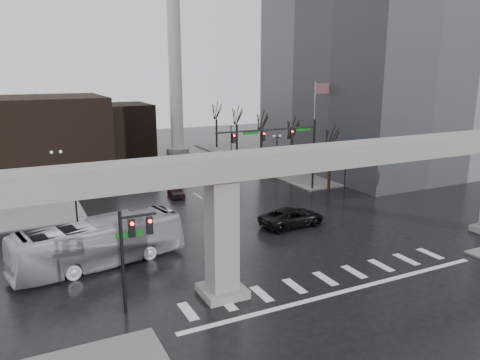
{
  "coord_description": "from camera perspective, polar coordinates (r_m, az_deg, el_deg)",
  "views": [
    {
      "loc": [
        -17.69,
        -23.98,
        13.48
      ],
      "look_at": [
        -0.96,
        9.73,
        4.5
      ],
      "focal_mm": 35.0,
      "sensor_mm": 36.0,
      "label": 1
    }
  ],
  "objects": [
    {
      "name": "lamp_left_2",
      "position": [
        66.87,
        -22.54,
        3.79
      ],
      "size": [
        1.22,
        0.32,
        5.11
      ],
      "color": "black",
      "rests_on": "ground"
    },
    {
      "name": "sidewalk_ne",
      "position": [
        75.41,
        9.53,
        3.0
      ],
      "size": [
        28.0,
        36.0,
        0.15
      ],
      "primitive_type": "cube",
      "color": "slate",
      "rests_on": "ground"
    },
    {
      "name": "building_far_left",
      "position": [
        66.63,
        -23.09,
        5.04
      ],
      "size": [
        16.0,
        14.0,
        10.0
      ],
      "primitive_type": "cube",
      "color": "black",
      "rests_on": "ground"
    },
    {
      "name": "signal_left_pole",
      "position": [
        26.79,
        -13.08,
        -7.51
      ],
      "size": [
        2.3,
        0.3,
        6.0
      ],
      "color": "black",
      "rests_on": "ground"
    },
    {
      "name": "smokestack",
      "position": [
        73.88,
        -7.91,
        13.2
      ],
      "size": [
        3.6,
        3.6,
        30.0
      ],
      "color": "silver",
      "rests_on": "ground"
    },
    {
      "name": "ground",
      "position": [
        32.71,
        9.3,
        -11.11
      ],
      "size": [
        160.0,
        160.0,
        0.0
      ],
      "primitive_type": "plane",
      "color": "black",
      "rests_on": "ground"
    },
    {
      "name": "office_tower",
      "position": [
        68.13,
        16.9,
        19.21
      ],
      "size": [
        22.0,
        26.0,
        42.0
      ],
      "primitive_type": "cube",
      "color": "slate",
      "rests_on": "ground"
    },
    {
      "name": "pickup_truck",
      "position": [
        41.32,
        6.37,
        -4.5
      ],
      "size": [
        6.09,
        3.12,
        1.65
      ],
      "primitive_type": "imported",
      "rotation": [
        0.0,
        0.0,
        1.64
      ],
      "color": "black",
      "rests_on": "ground"
    },
    {
      "name": "lamp_left_0",
      "position": [
        39.5,
        -19.43,
        -2.04
      ],
      "size": [
        1.22,
        0.32,
        5.11
      ],
      "color": "black",
      "rests_on": "ground"
    },
    {
      "name": "tree_right_3",
      "position": [
        74.19,
        -0.37,
        5.29
      ],
      "size": [
        1.11,
        1.66,
        8.02
      ],
      "color": "black",
      "rests_on": "ground"
    },
    {
      "name": "tree_right_2",
      "position": [
        67.18,
        2.63,
        4.36
      ],
      "size": [
        1.1,
        1.63,
        7.85
      ],
      "color": "black",
      "rests_on": "ground"
    },
    {
      "name": "elevated_guideway",
      "position": [
        31.27,
        11.66,
        0.96
      ],
      "size": [
        48.0,
        2.6,
        8.7
      ],
      "color": "gray",
      "rests_on": "ground"
    },
    {
      "name": "lamp_right_1",
      "position": [
        61.44,
        4.52,
        4.01
      ],
      "size": [
        1.22,
        0.32,
        5.11
      ],
      "color": "black",
      "rests_on": "ground"
    },
    {
      "name": "building_far_mid",
      "position": [
        78.16,
        -14.7,
        6.02
      ],
      "size": [
        10.0,
        10.0,
        8.0
      ],
      "primitive_type": "cube",
      "color": "black",
      "rests_on": "ground"
    },
    {
      "name": "flagpole_assembly",
      "position": [
        56.9,
        9.28,
        7.25
      ],
      "size": [
        2.06,
        0.12,
        12.0
      ],
      "color": "silver",
      "rests_on": "ground"
    },
    {
      "name": "tree_right_0",
      "position": [
        54.01,
        10.88,
        1.76
      ],
      "size": [
        1.09,
        1.58,
        7.5
      ],
      "color": "black",
      "rests_on": "ground"
    },
    {
      "name": "tree_right_1",
      "position": [
        60.42,
        6.31,
        3.21
      ],
      "size": [
        1.09,
        1.61,
        7.67
      ],
      "color": "black",
      "rests_on": "ground"
    },
    {
      "name": "tree_right_4",
      "position": [
        81.38,
        -2.86,
        6.04
      ],
      "size": [
        1.12,
        1.69,
        8.19
      ],
      "color": "black",
      "rests_on": "ground"
    },
    {
      "name": "signal_mast_arm",
      "position": [
        51.0,
        5.51,
        4.73
      ],
      "size": [
        12.12,
        0.43,
        8.0
      ],
      "color": "black",
      "rests_on": "ground"
    },
    {
      "name": "city_bus",
      "position": [
        34.24,
        -16.76,
        -7.36
      ],
      "size": [
        12.3,
        5.07,
        3.34
      ],
      "primitive_type": "imported",
      "rotation": [
        0.0,
        0.0,
        1.77
      ],
      "color": "#B4B3B8",
      "rests_on": "ground"
    },
    {
      "name": "lamp_left_1",
      "position": [
        53.1,
        -21.39,
        1.63
      ],
      "size": [
        1.22,
        0.32,
        5.11
      ],
      "color": "black",
      "rests_on": "ground"
    },
    {
      "name": "lamp_right_2",
      "position": [
        73.67,
        -1.09,
        5.61
      ],
      "size": [
        1.22,
        0.32,
        5.11
      ],
      "color": "black",
      "rests_on": "ground"
    },
    {
      "name": "lamp_right_0",
      "position": [
        50.16,
        12.73,
        1.58
      ],
      "size": [
        1.22,
        0.32,
        5.11
      ],
      "color": "black",
      "rests_on": "ground"
    },
    {
      "name": "far_car",
      "position": [
        50.86,
        -7.83,
        -1.33
      ],
      "size": [
        2.01,
        3.91,
        1.27
      ],
      "primitive_type": "imported",
      "rotation": [
        0.0,
        0.0,
        -0.14
      ],
      "color": "black",
      "rests_on": "ground"
    }
  ]
}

